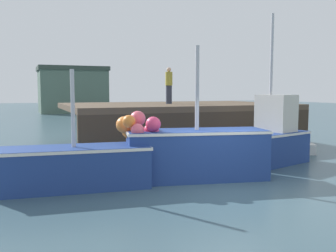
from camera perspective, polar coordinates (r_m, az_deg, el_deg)
name	(u,v)px	position (r m, az deg, el deg)	size (l,w,h in m)	color
ground	(233,194)	(10.01, 10.02, -10.31)	(120.00, 160.00, 0.10)	#38515B
pier	(181,112)	(17.79, 2.01, 2.23)	(10.60, 6.75, 2.03)	brown
fishing_boat_near_left	(74,166)	(10.43, -14.22, -6.01)	(4.21, 1.81, 3.22)	navy
fishing_boat_near_right	(193,151)	(11.17, 3.83, -3.89)	(4.49, 2.36, 3.98)	navy
fishing_boat_mid	(271,139)	(14.13, 15.52, -1.87)	(3.18, 2.35, 5.39)	navy
rowboat	(292,149)	(16.55, 18.47, -3.32)	(1.98, 1.51, 0.47)	silver
dockworker	(169,85)	(18.03, 0.14, 6.25)	(0.34, 0.34, 1.76)	#2D3342
warehouse	(73,90)	(47.49, -14.46, 5.43)	(8.15, 6.04, 5.59)	#4C6656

